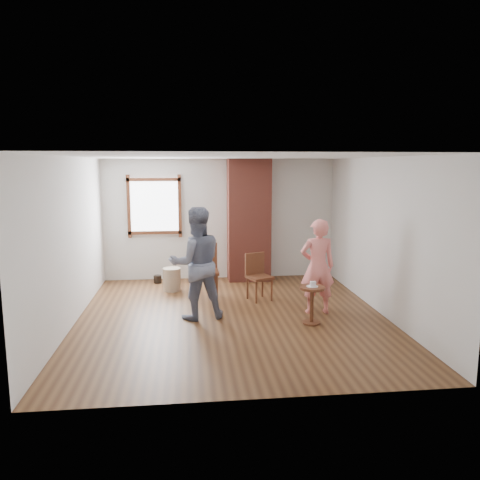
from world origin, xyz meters
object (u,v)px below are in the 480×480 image
person_pink (318,266)px  dining_chair_left (205,268)px  man (196,263)px  stoneware_crock (172,279)px  side_table (312,299)px  dining_chair_right (258,274)px

person_pink → dining_chair_left: bearing=-30.2°
man → person_pink: 2.02m
stoneware_crock → side_table: bearing=-44.7°
dining_chair_right → man: (-1.14, -0.96, 0.43)m
side_table → dining_chair_left: bearing=134.1°
person_pink → side_table: bearing=68.0°
dining_chair_left → dining_chair_right: dining_chair_left is taller
dining_chair_left → dining_chair_right: size_ratio=1.19×
dining_chair_right → side_table: (0.64, -1.45, -0.08)m
dining_chair_right → dining_chair_left: bearing=145.5°
dining_chair_left → person_pink: size_ratio=0.64×
stoneware_crock → side_table: (2.25, -2.23, 0.18)m
side_table → dining_chair_right: bearing=114.0°
man → dining_chair_left: bearing=-110.4°
dining_chair_left → dining_chair_right: bearing=-13.8°
dining_chair_right → person_pink: bearing=-68.4°
stoneware_crock → dining_chair_left: bearing=-41.6°
stoneware_crock → man: (0.46, -1.74, 0.68)m
dining_chair_left → man: bearing=-100.2°
man → person_pink: man is taller
stoneware_crock → man: 1.92m
stoneware_crock → side_table: 3.17m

